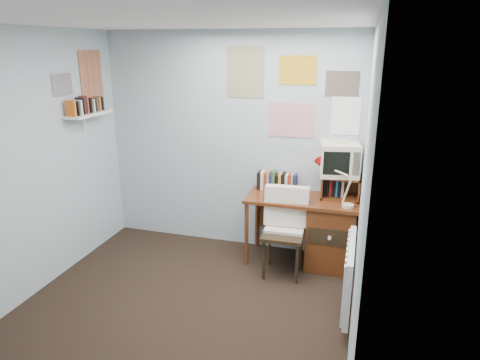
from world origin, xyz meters
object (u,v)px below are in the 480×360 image
at_px(crt_tv, 339,158).
at_px(radiator, 349,275).
at_px(tv_riser, 341,187).
at_px(wall_shelf, 89,114).
at_px(desk_chair, 283,235).
at_px(desk_lamp, 350,187).
at_px(desk, 326,231).

xyz_separation_m(crt_tv, radiator, (0.21, -1.06, -0.78)).
distance_m(tv_riser, radiator, 1.15).
distance_m(tv_riser, wall_shelf, 2.83).
distance_m(desk_chair, crt_tv, 1.01).
xyz_separation_m(desk_lamp, wall_shelf, (-2.78, -0.23, 0.65)).
bearing_deg(desk, crt_tv, 58.92).
relative_size(desk_lamp, wall_shelf, 0.69).
distance_m(desk, radiator, 0.97).
bearing_deg(tv_riser, desk_lamp, -70.22).
xyz_separation_m(desk, radiator, (0.29, -0.93, 0.01)).
relative_size(tv_riser, crt_tv, 1.00).
height_order(desk_chair, desk_lamp, desk_lamp).
bearing_deg(crt_tv, radiator, -88.70).
height_order(crt_tv, radiator, crt_tv).
xyz_separation_m(desk_chair, tv_riser, (0.53, 0.44, 0.43)).
relative_size(desk_chair, radiator, 1.13).
bearing_deg(radiator, crt_tv, 101.20).
height_order(desk_lamp, crt_tv, crt_tv).
bearing_deg(desk_chair, radiator, -42.04).
bearing_deg(crt_tv, desk_chair, -146.35).
height_order(desk, radiator, desk).
xyz_separation_m(desk, desk_chair, (-0.41, -0.33, 0.05)).
xyz_separation_m(desk_chair, radiator, (0.70, -0.60, -0.03)).
bearing_deg(radiator, desk, 107.24).
bearing_deg(radiator, tv_riser, 99.28).
bearing_deg(wall_shelf, desk_lamp, 4.64).
relative_size(crt_tv, wall_shelf, 0.65).
bearing_deg(crt_tv, desk_lamp, -74.49).
relative_size(radiator, wall_shelf, 1.29).
relative_size(tv_riser, wall_shelf, 0.65).
height_order(tv_riser, crt_tv, crt_tv).
xyz_separation_m(tv_riser, wall_shelf, (-2.69, -0.49, 0.74)).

